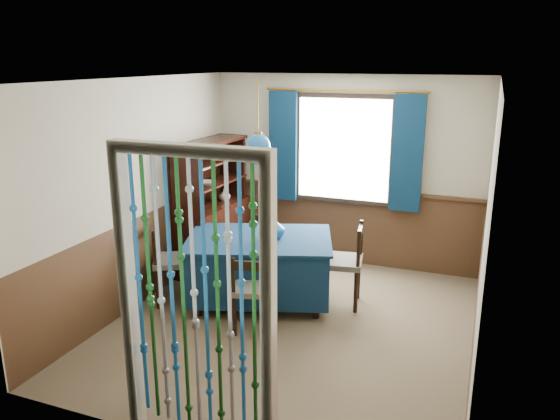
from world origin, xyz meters
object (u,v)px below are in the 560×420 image
at_px(sideboard, 212,224).
at_px(vase_sideboard, 224,194).
at_px(bowl_shelf, 208,183).
at_px(chair_right, 344,262).
at_px(vase_table, 275,229).
at_px(chair_left, 171,261).
at_px(dining_table, 259,265).
at_px(chair_near, 253,290).
at_px(chair_far, 262,245).
at_px(pendant_lamp, 258,149).

relative_size(sideboard, vase_sideboard, 9.34).
bearing_deg(bowl_shelf, chair_right, -9.88).
bearing_deg(bowl_shelf, vase_table, -25.63).
height_order(chair_left, vase_sideboard, vase_sideboard).
bearing_deg(vase_table, dining_table, -156.25).
bearing_deg(dining_table, bowl_shelf, 128.95).
bearing_deg(chair_left, chair_near, 45.78).
bearing_deg(dining_table, chair_left, -178.42).
height_order(chair_left, vase_table, vase_table).
height_order(dining_table, vase_table, vase_table).
bearing_deg(chair_far, vase_table, 120.63).
relative_size(pendant_lamp, vase_table, 4.40).
distance_m(sideboard, pendant_lamp, 1.75).
relative_size(pendant_lamp, vase_sideboard, 5.02).
relative_size(chair_near, vase_sideboard, 4.62).
distance_m(dining_table, vase_sideboard, 1.51).
height_order(pendant_lamp, vase_sideboard, pendant_lamp).
bearing_deg(chair_left, chair_far, 117.07).
bearing_deg(vase_table, sideboard, 148.37).
bearing_deg(pendant_lamp, chair_left, -159.82).
distance_m(dining_table, pendant_lamp, 1.32).
bearing_deg(pendant_lamp, sideboard, 141.89).
bearing_deg(vase_sideboard, bowl_shelf, -90.00).
relative_size(sideboard, pendant_lamp, 1.86).
relative_size(chair_far, chair_right, 0.86).
bearing_deg(dining_table, sideboard, 123.28).
xyz_separation_m(sideboard, vase_sideboard, (0.06, 0.26, 0.35)).
xyz_separation_m(chair_right, pendant_lamp, (-0.91, -0.29, 1.26)).
relative_size(chair_right, pendant_lamp, 1.04).
bearing_deg(sideboard, chair_far, -6.95).
bearing_deg(chair_far, chair_near, 104.72).
relative_size(chair_near, chair_far, 1.04).
xyz_separation_m(sideboard, pendant_lamp, (1.02, -0.80, 1.18)).
height_order(dining_table, chair_left, chair_left).
relative_size(chair_far, vase_table, 3.90).
relative_size(dining_table, sideboard, 1.10).
relative_size(sideboard, vase_table, 8.18).
height_order(chair_near, chair_far, chair_near).
bearing_deg(chair_right, sideboard, 65.82).
bearing_deg(chair_left, bowl_shelf, 152.37).
bearing_deg(chair_near, chair_left, 149.65).
bearing_deg(chair_far, vase_sideboard, -33.65).
relative_size(dining_table, chair_right, 1.97).
distance_m(chair_right, sideboard, 2.00).
distance_m(sideboard, vase_sideboard, 0.44).
distance_m(chair_near, vase_table, 0.85).
height_order(chair_far, pendant_lamp, pendant_lamp).
relative_size(vase_table, bowl_shelf, 0.91).
bearing_deg(chair_left, vase_table, 81.83).
bearing_deg(chair_left, dining_table, 81.29).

